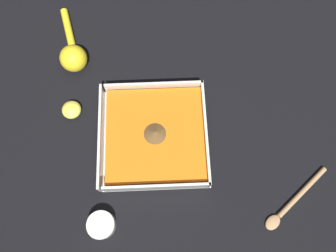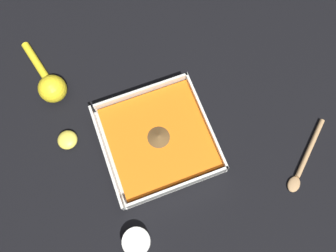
% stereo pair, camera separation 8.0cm
% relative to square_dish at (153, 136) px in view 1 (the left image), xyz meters
% --- Properties ---
extents(ground_plane, '(4.00, 4.00, 0.00)m').
position_rel_square_dish_xyz_m(ground_plane, '(0.02, 0.00, -0.02)').
color(ground_plane, black).
extents(square_dish, '(0.26, 0.26, 0.05)m').
position_rel_square_dish_xyz_m(square_dish, '(0.00, 0.00, 0.00)').
color(square_dish, silver).
rests_on(square_dish, ground_plane).
extents(spice_bowl, '(0.06, 0.06, 0.03)m').
position_rel_square_dish_xyz_m(spice_bowl, '(0.20, -0.12, -0.01)').
color(spice_bowl, silver).
rests_on(spice_bowl, ground_plane).
extents(lemon_squeezer, '(0.21, 0.09, 0.07)m').
position_rel_square_dish_xyz_m(lemon_squeezer, '(-0.23, -0.20, 0.01)').
color(lemon_squeezer, yellow).
rests_on(lemon_squeezer, ground_plane).
extents(lemon_half, '(0.05, 0.05, 0.03)m').
position_rel_square_dish_xyz_m(lemon_half, '(-0.08, -0.21, -0.01)').
color(lemon_half, '#EFDB4C').
rests_on(lemon_half, ground_plane).
extents(wooden_spoon, '(0.15, 0.17, 0.01)m').
position_rel_square_dish_xyz_m(wooden_spoon, '(0.17, 0.32, -0.01)').
color(wooden_spoon, tan).
rests_on(wooden_spoon, ground_plane).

